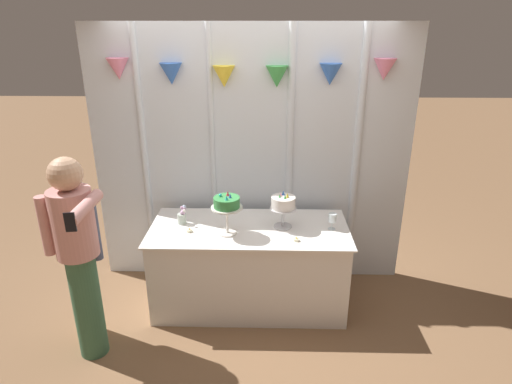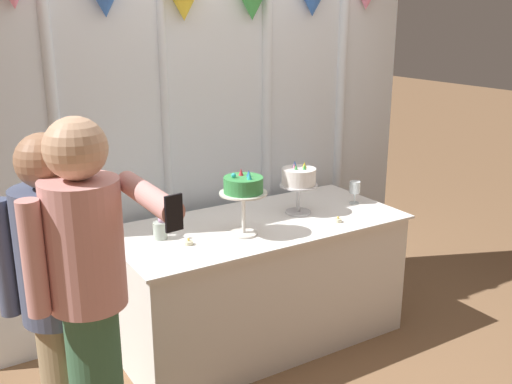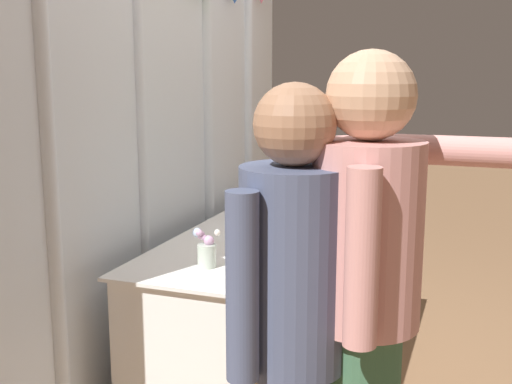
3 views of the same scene
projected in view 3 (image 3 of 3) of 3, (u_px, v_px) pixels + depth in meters
ground_plane at (287, 383)px, 3.22m from camera, size 24.00×24.00×0.00m
draped_curtain at (176, 118)px, 3.18m from camera, size 2.98×0.20×2.46m
cake_table at (269, 308)px, 3.18m from camera, size 1.73×0.80×0.77m
cake_display_nearleft at (283, 188)px, 2.85m from camera, size 0.27×0.27×0.37m
cake_display_nearright at (285, 180)px, 3.34m from camera, size 0.23×0.23×0.32m
wine_glass at (311, 188)px, 3.74m from camera, size 0.07×0.07×0.15m
flower_vase at (206, 250)px, 2.56m from camera, size 0.08×0.12×0.16m
tealight_far_left at (252, 262)px, 2.60m from camera, size 0.05×0.05×0.04m
tealight_near_left at (336, 218)px, 3.39m from camera, size 0.05×0.05×0.04m
guest_man_dark_suit at (292, 334)px, 1.73m from camera, size 0.42×0.39×1.53m
guest_girl_blue_dress at (367, 312)px, 1.73m from camera, size 0.46×0.59×1.61m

